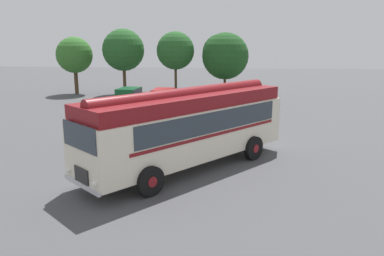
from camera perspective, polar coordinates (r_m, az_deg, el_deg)
The scene contains 10 objects.
ground_plane at distance 16.88m, azimuth -2.15°, elevation -5.42°, with size 120.00×120.00×0.00m, color #474749.
vintage_bus at distance 15.88m, azimuth -0.57°, elevation 0.50°, with size 8.38×9.28×3.49m.
car_near_left at distance 30.63m, azimuth -9.64°, elevation 4.49°, with size 2.31×4.36×1.66m.
car_mid_left at distance 29.67m, azimuth -4.45°, elevation 4.36°, with size 2.15×4.29×1.66m.
car_mid_right at distance 29.80m, azimuth 0.93°, elevation 4.44°, with size 1.99×4.22×1.66m.
car_far_right at distance 29.88m, azimuth 6.79°, elevation 4.37°, with size 2.26×4.34×1.66m.
tree_far_left at distance 40.43m, azimuth -17.45°, elevation 10.64°, with size 3.63×3.63×5.77m.
tree_left_of_centre at distance 38.79m, azimuth -10.47°, elevation 11.64°, with size 4.17×4.17×6.54m.
tree_centre at distance 37.01m, azimuth -2.56°, elevation 11.70°, with size 3.65×3.65×6.25m.
tree_right_of_centre at distance 37.02m, azimuth 4.86°, elevation 11.05°, with size 4.50×4.50×6.16m.
Camera 1 is at (2.24, -15.84, 5.39)m, focal length 35.00 mm.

